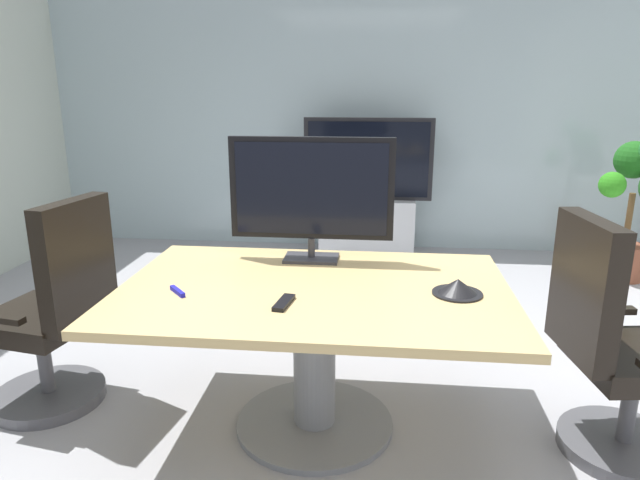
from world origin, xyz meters
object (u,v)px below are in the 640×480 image
Objects in this scene: potted_plant at (637,200)px; remote_control at (284,303)px; conference_phone at (458,288)px; tv_monitor at (311,192)px; office_chair_right at (615,361)px; conference_table at (314,325)px; wall_display_unit at (367,210)px; office_chair_left at (55,322)px.

potted_plant is 3.66m from remote_control.
conference_phone is at bearing 23.80° from remote_control.
potted_plant is at bearing 39.37° from tv_monitor.
conference_table is at bearing 79.65° from office_chair_right.
tv_monitor is 0.64× the size of wall_display_unit.
wall_display_unit reaches higher than conference_phone.
office_chair_right is 1.59m from tv_monitor.
conference_table is 2.90m from wall_display_unit.
conference_table is 1.32m from office_chair_left.
wall_display_unit reaches higher than remote_control.
wall_display_unit reaches higher than conference_table.
office_chair_left is 4.43m from potted_plant.
wall_display_unit is at bearing 13.64° from office_chair_right.
wall_display_unit reaches higher than office_chair_left.
office_chair_left is 2.64m from office_chair_right.
tv_monitor is at bearing 147.83° from conference_phone.
conference_phone is at bearing -32.17° from tv_monitor.
conference_phone reaches higher than conference_table.
office_chair_left is 0.83× the size of wall_display_unit.
wall_display_unit is (0.23, 2.49, -0.64)m from tv_monitor.
office_chair_left is at bearing -164.51° from tv_monitor.
conference_table is 8.04× the size of conference_phone.
tv_monitor is at bearing 95.01° from remote_control.
conference_phone is at bearing -80.99° from wall_display_unit.
tv_monitor is 3.22m from potted_plant.
office_chair_right is (2.64, -0.12, 0.00)m from office_chair_left.
tv_monitor is 0.73m from remote_control.
conference_phone is at bearing -125.74° from potted_plant.
potted_plant is 7.21× the size of remote_control.
office_chair_left is 1.28m from remote_control.
wall_display_unit is (0.17, 2.89, -0.09)m from conference_table.
office_chair_left is 3.20m from wall_display_unit.
conference_table is at bearing 177.26° from conference_phone.
wall_display_unit is 3.15m from remote_control.
office_chair_left reaches higher than conference_phone.
remote_control is at bearing -133.28° from potted_plant.
office_chair_right is at bearing -18.91° from tv_monitor.
conference_phone is (0.64, -0.03, 0.22)m from conference_table.
office_chair_left is at bearing 177.43° from conference_table.
potted_plant is (1.09, 2.50, 0.22)m from office_chair_right.
conference_phone is (1.96, -0.09, 0.30)m from office_chair_left.
potted_plant is (3.73, 2.38, 0.22)m from office_chair_left.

